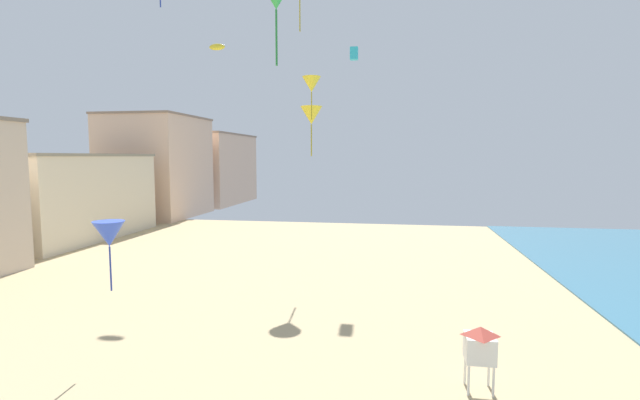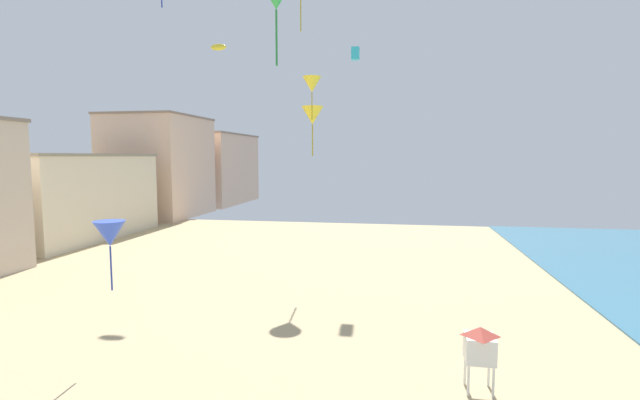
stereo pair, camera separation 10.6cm
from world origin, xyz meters
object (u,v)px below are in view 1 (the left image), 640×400
at_px(kite_cyan_box, 354,54).
at_px(kite_yellow_parafoil, 217,47).
at_px(lifeguard_stand, 480,345).
at_px(kite_yellow_delta_3, 311,116).
at_px(kite_yellow_delta_2, 312,84).
at_px(kite_blue_delta_2, 109,234).

distance_m(kite_cyan_box, kite_yellow_parafoil, 11.81).
xyz_separation_m(lifeguard_stand, kite_yellow_delta_3, (-9.81, 17.25, 10.34)).
xyz_separation_m(kite_yellow_delta_2, kite_yellow_parafoil, (-11.04, 15.07, 5.72)).
xyz_separation_m(lifeguard_stand, kite_cyan_box, (-7.10, 23.03, 16.14)).
distance_m(kite_cyan_box, kite_blue_delta_2, 27.03).
height_order(kite_yellow_delta_3, kite_cyan_box, kite_cyan_box).
bearing_deg(lifeguard_stand, kite_yellow_parafoil, 134.83).
relative_size(kite_yellow_delta_3, kite_blue_delta_2, 1.19).
xyz_separation_m(kite_yellow_delta_2, kite_yellow_delta_3, (-2.25, 11.91, -0.48)).
bearing_deg(kite_yellow_delta_3, kite_yellow_parafoil, 160.25).
xyz_separation_m(kite_yellow_delta_2, kite_cyan_box, (0.47, 17.69, 5.32)).
bearing_deg(kite_yellow_delta_2, kite_yellow_parafoil, 126.23).
relative_size(lifeguard_stand, kite_blue_delta_2, 0.80).
bearing_deg(kite_yellow_delta_3, kite_yellow_delta_2, -79.31).
distance_m(lifeguard_stand, kite_yellow_delta_2, 14.24).
bearing_deg(kite_blue_delta_2, kite_yellow_delta_3, 69.47).
distance_m(kite_yellow_delta_2, kite_yellow_parafoil, 19.54).
bearing_deg(kite_yellow_delta_3, kite_cyan_box, 64.85).
bearing_deg(kite_yellow_delta_2, kite_yellow_delta_3, 100.69).
bearing_deg(lifeguard_stand, kite_cyan_box, 109.60).
bearing_deg(kite_cyan_box, kite_yellow_parafoil, -167.16).
xyz_separation_m(kite_yellow_delta_3, kite_blue_delta_2, (-6.18, -16.52, -6.62)).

